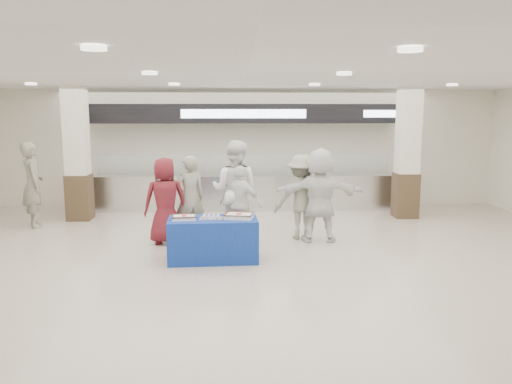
{
  "coord_description": "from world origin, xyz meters",
  "views": [
    {
      "loc": [
        -0.16,
        -7.87,
        2.57
      ],
      "look_at": [
        0.19,
        1.6,
        1.07
      ],
      "focal_mm": 35.0,
      "sensor_mm": 36.0,
      "label": 1
    }
  ],
  "objects_px": {
    "sheet_cake_right": "(239,216)",
    "soldier_a": "(190,198)",
    "chef_short": "(241,204)",
    "civilian_white": "(320,195)",
    "civilian_maroon": "(165,201)",
    "soldier_b": "(301,197)",
    "display_table": "(213,239)",
    "soldier_bg": "(33,185)",
    "sheet_cake_left": "(184,217)",
    "chef_tall": "(235,190)",
    "cupcake_tray": "(211,217)"
  },
  "relations": [
    {
      "from": "sheet_cake_left",
      "to": "sheet_cake_right",
      "type": "bearing_deg",
      "value": 4.12
    },
    {
      "from": "soldier_b",
      "to": "soldier_bg",
      "type": "height_order",
      "value": "soldier_bg"
    },
    {
      "from": "cupcake_tray",
      "to": "civilian_maroon",
      "type": "distance_m",
      "value": 1.57
    },
    {
      "from": "cupcake_tray",
      "to": "civilian_maroon",
      "type": "xyz_separation_m",
      "value": [
        -0.96,
        1.24,
        0.08
      ]
    },
    {
      "from": "soldier_b",
      "to": "soldier_a",
      "type": "bearing_deg",
      "value": -6.45
    },
    {
      "from": "civilian_maroon",
      "to": "civilian_white",
      "type": "distance_m",
      "value": 3.07
    },
    {
      "from": "sheet_cake_left",
      "to": "soldier_bg",
      "type": "xyz_separation_m",
      "value": [
        -3.71,
        2.88,
        0.17
      ]
    },
    {
      "from": "sheet_cake_right",
      "to": "chef_tall",
      "type": "height_order",
      "value": "chef_tall"
    },
    {
      "from": "civilian_maroon",
      "to": "chef_short",
      "type": "relative_size",
      "value": 1.11
    },
    {
      "from": "civilian_maroon",
      "to": "soldier_bg",
      "type": "bearing_deg",
      "value": -39.09
    },
    {
      "from": "display_table",
      "to": "chef_short",
      "type": "xyz_separation_m",
      "value": [
        0.49,
        1.22,
        0.4
      ]
    },
    {
      "from": "sheet_cake_right",
      "to": "soldier_a",
      "type": "distance_m",
      "value": 1.74
    },
    {
      "from": "sheet_cake_left",
      "to": "chef_short",
      "type": "relative_size",
      "value": 0.28
    },
    {
      "from": "display_table",
      "to": "sheet_cake_right",
      "type": "bearing_deg",
      "value": -3.61
    },
    {
      "from": "chef_short",
      "to": "soldier_bg",
      "type": "bearing_deg",
      "value": 5.65
    },
    {
      "from": "civilian_white",
      "to": "soldier_b",
      "type": "bearing_deg",
      "value": -35.08
    },
    {
      "from": "chef_tall",
      "to": "soldier_bg",
      "type": "relative_size",
      "value": 1.05
    },
    {
      "from": "sheet_cake_right",
      "to": "civilian_white",
      "type": "distance_m",
      "value": 2.05
    },
    {
      "from": "sheet_cake_left",
      "to": "chef_tall",
      "type": "height_order",
      "value": "chef_tall"
    },
    {
      "from": "sheet_cake_left",
      "to": "civilian_white",
      "type": "height_order",
      "value": "civilian_white"
    },
    {
      "from": "sheet_cake_left",
      "to": "soldier_a",
      "type": "relative_size",
      "value": 0.25
    },
    {
      "from": "civilian_white",
      "to": "display_table",
      "type": "bearing_deg",
      "value": 34.64
    },
    {
      "from": "display_table",
      "to": "sheet_cake_right",
      "type": "distance_m",
      "value": 0.62
    },
    {
      "from": "sheet_cake_left",
      "to": "cupcake_tray",
      "type": "height_order",
      "value": "sheet_cake_left"
    },
    {
      "from": "sheet_cake_right",
      "to": "civilian_maroon",
      "type": "bearing_deg",
      "value": 140.2
    },
    {
      "from": "chef_short",
      "to": "soldier_a",
      "type": "bearing_deg",
      "value": 12.93
    },
    {
      "from": "sheet_cake_left",
      "to": "soldier_bg",
      "type": "distance_m",
      "value": 4.7
    },
    {
      "from": "soldier_bg",
      "to": "civilian_white",
      "type": "bearing_deg",
      "value": -132.6
    },
    {
      "from": "chef_short",
      "to": "sheet_cake_left",
      "type": "bearing_deg",
      "value": 77.11
    },
    {
      "from": "sheet_cake_left",
      "to": "civilian_white",
      "type": "xyz_separation_m",
      "value": [
        2.57,
        1.31,
        0.15
      ]
    },
    {
      "from": "chef_short",
      "to": "cupcake_tray",
      "type": "bearing_deg",
      "value": 91.71
    },
    {
      "from": "sheet_cake_right",
      "to": "soldier_b",
      "type": "xyz_separation_m",
      "value": [
        1.28,
        1.52,
        0.07
      ]
    },
    {
      "from": "display_table",
      "to": "soldier_b",
      "type": "xyz_separation_m",
      "value": [
        1.74,
        1.51,
        0.49
      ]
    },
    {
      "from": "chef_tall",
      "to": "soldier_a",
      "type": "bearing_deg",
      "value": 20.79
    },
    {
      "from": "civilian_maroon",
      "to": "civilian_white",
      "type": "bearing_deg",
      "value": 168.12
    },
    {
      "from": "soldier_b",
      "to": "cupcake_tray",
      "type": "bearing_deg",
      "value": 32.57
    },
    {
      "from": "cupcake_tray",
      "to": "chef_short",
      "type": "height_order",
      "value": "chef_short"
    },
    {
      "from": "sheet_cake_left",
      "to": "chef_short",
      "type": "height_order",
      "value": "chef_short"
    },
    {
      "from": "sheet_cake_left",
      "to": "civilian_white",
      "type": "bearing_deg",
      "value": 27.09
    },
    {
      "from": "sheet_cake_right",
      "to": "chef_short",
      "type": "height_order",
      "value": "chef_short"
    },
    {
      "from": "soldier_b",
      "to": "civilian_white",
      "type": "relative_size",
      "value": 0.91
    },
    {
      "from": "display_table",
      "to": "sheet_cake_left",
      "type": "distance_m",
      "value": 0.65
    },
    {
      "from": "sheet_cake_right",
      "to": "chef_tall",
      "type": "distance_m",
      "value": 1.51
    },
    {
      "from": "sheet_cake_right",
      "to": "civilian_white",
      "type": "xyz_separation_m",
      "value": [
        1.62,
        1.24,
        0.15
      ]
    },
    {
      "from": "display_table",
      "to": "soldier_bg",
      "type": "height_order",
      "value": "soldier_bg"
    },
    {
      "from": "chef_short",
      "to": "soldier_b",
      "type": "distance_m",
      "value": 1.28
    },
    {
      "from": "sheet_cake_right",
      "to": "chef_tall",
      "type": "bearing_deg",
      "value": 92.9
    },
    {
      "from": "sheet_cake_right",
      "to": "soldier_b",
      "type": "height_order",
      "value": "soldier_b"
    },
    {
      "from": "sheet_cake_left",
      "to": "civilian_white",
      "type": "relative_size",
      "value": 0.23
    },
    {
      "from": "chef_short",
      "to": "civilian_white",
      "type": "relative_size",
      "value": 0.82
    }
  ]
}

